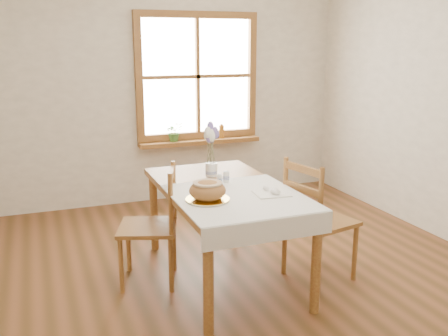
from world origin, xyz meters
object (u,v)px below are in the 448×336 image
(bread_plate, at_px, (208,200))
(flower_vase, at_px, (211,170))
(dining_table, at_px, (224,197))
(chair_left, at_px, (148,225))
(chair_right, at_px, (321,219))

(bread_plate, height_order, flower_vase, flower_vase)
(dining_table, xyz_separation_m, bread_plate, (-0.24, -0.31, 0.10))
(chair_left, relative_size, bread_plate, 3.09)
(dining_table, height_order, chair_right, chair_right)
(dining_table, distance_m, chair_left, 0.63)
(dining_table, relative_size, flower_vase, 14.72)
(flower_vase, bearing_deg, chair_right, -40.21)
(bread_plate, relative_size, flower_vase, 2.76)
(chair_right, relative_size, flower_vase, 8.96)
(dining_table, xyz_separation_m, flower_vase, (0.01, 0.32, 0.14))
(flower_vase, bearing_deg, dining_table, -91.71)
(dining_table, distance_m, bread_plate, 0.41)
(bread_plate, distance_m, flower_vase, 0.68)
(chair_right, bearing_deg, bread_plate, 79.93)
(chair_right, distance_m, flower_vase, 0.97)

